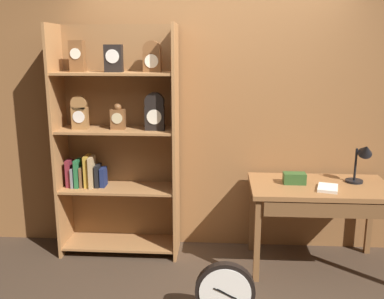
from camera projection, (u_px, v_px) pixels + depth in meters
back_wood_panel at (214, 116)px, 4.14m from camera, size 4.80×0.05×2.60m
bookshelf at (117, 140)px, 4.03m from camera, size 1.11×0.40×2.14m
workbench at (320, 196)px, 3.78m from camera, size 1.21×0.69×0.77m
desk_lamp at (363, 158)px, 3.76m from camera, size 0.21×0.21×0.38m
toolbox_small at (294, 178)px, 3.81m from camera, size 0.19×0.11×0.10m
open_repair_manual at (328, 188)px, 3.66m from camera, size 0.21×0.25×0.02m
round_clock_large at (225, 293)px, 3.09m from camera, size 0.43×0.11×0.47m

